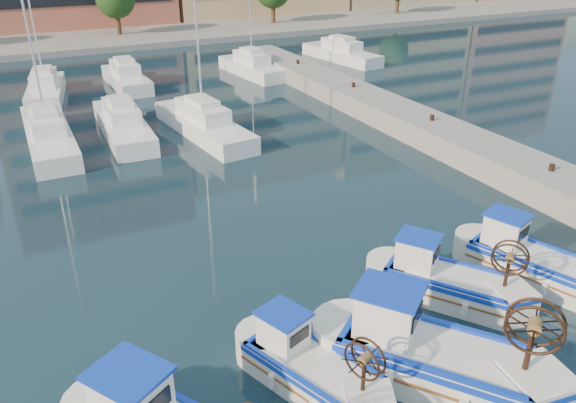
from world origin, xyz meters
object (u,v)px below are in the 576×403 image
object	(u,v)px
fishing_boat_d	(445,280)
fishing_boat_c	(430,354)
fishing_boat_e	(530,260)
fishing_boat_b	(309,366)

from	to	relation	value
fishing_boat_d	fishing_boat_c	bearing A→B (deg)	-171.42
fishing_boat_d	fishing_boat_e	size ratio (longest dim) A/B	0.95
fishing_boat_e	fishing_boat_c	bearing A→B (deg)	-179.41
fishing_boat_b	fishing_boat_e	distance (m)	9.14
fishing_boat_c	fishing_boat_d	bearing A→B (deg)	6.29
fishing_boat_b	fishing_boat_d	world-z (taller)	fishing_boat_d
fishing_boat_b	fishing_boat_d	xyz separation A→B (m)	(5.72, 1.47, 0.05)
fishing_boat_b	fishing_boat_d	bearing A→B (deg)	-6.28
fishing_boat_d	fishing_boat_e	xyz separation A→B (m)	(3.36, -0.39, 0.02)
fishing_boat_b	fishing_boat_c	world-z (taller)	fishing_boat_c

